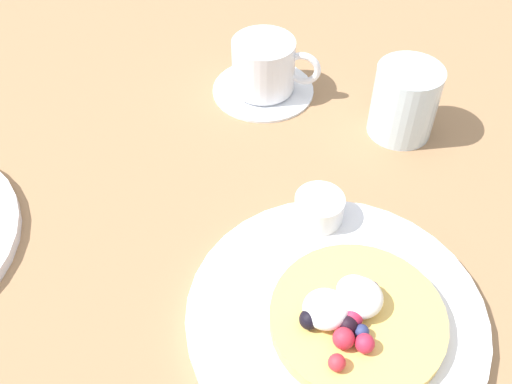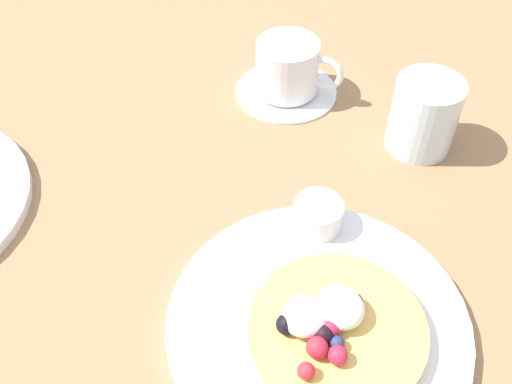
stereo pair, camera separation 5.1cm
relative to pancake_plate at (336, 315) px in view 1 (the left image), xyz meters
The scene contains 7 objects.
ground_plane 13.89cm from the pancake_plate, 103.85° to the left, with size 174.87×146.91×3.00cm, color #946F4B.
pancake_plate is the anchor object (origin of this frame).
pancake_with_berries 2.47cm from the pancake_plate, 80.87° to the right, with size 14.55×14.55×3.68cm.
syrup_ramekin 10.66cm from the pancake_plate, 55.58° to the left, with size 4.73×4.73×2.72cm.
coffee_saucer 32.67cm from the pancake_plate, 61.58° to the left, with size 12.41×12.41×0.65cm, color white.
coffee_cup 32.76cm from the pancake_plate, 61.29° to the left, with size 8.22×9.50×6.30cm.
water_glass 26.81cm from the pancake_plate, 30.18° to the left, with size 7.23×7.23×8.28cm, color silver.
Camera 1 is at (-18.62, -29.67, 44.53)cm, focal length 41.23 mm.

